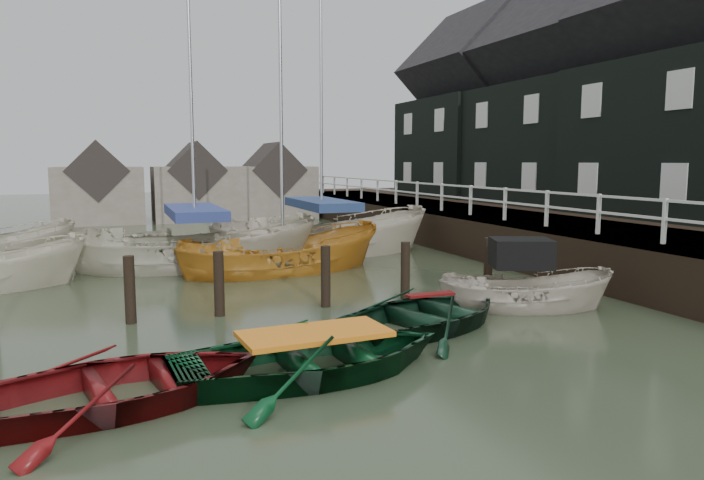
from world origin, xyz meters
name	(u,v)px	position (x,y,z in m)	size (l,w,h in m)	color
ground	(315,349)	(0.00, 0.00, 0.00)	(120.00, 120.00, 0.00)	#2B3220
pier	(476,230)	(9.48, 10.00, 0.71)	(3.04, 32.00, 2.70)	black
land_strip	(592,242)	(15.00, 10.00, 0.00)	(14.00, 38.00, 1.50)	black
quay_houses	(624,98)	(14.99, 8.66, 5.68)	(6.52, 28.14, 10.01)	black
mooring_pilings	(223,293)	(-1.11, 3.00, 0.50)	(13.72, 0.22, 1.80)	black
far_sheds	(191,187)	(0.83, 26.00, 1.86)	(14.00, 4.08, 4.39)	#665B51
rowboat_red	(121,405)	(-3.25, -1.53, 0.00)	(2.97, 4.16, 0.86)	#5B0D0E
rowboat_green	(315,375)	(-0.41, -1.32, 0.00)	(3.14, 4.39, 0.91)	#083218
rowboat_dkgreen	(430,328)	(2.56, 0.53, 0.00)	(3.03, 4.24, 0.88)	black
motorboat	(524,304)	(5.31, 1.22, 0.11)	(4.13, 2.79, 2.31)	#BFB3A3
sailboat_b	(196,266)	(-0.91, 9.50, 0.06)	(7.86, 3.57, 12.90)	#BAB59F
sailboat_c	(283,271)	(1.46, 7.90, 0.01)	(6.80, 3.40, 9.96)	#B77622
sailboat_d	(322,252)	(3.66, 10.86, 0.06)	(8.13, 3.73, 11.82)	beige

